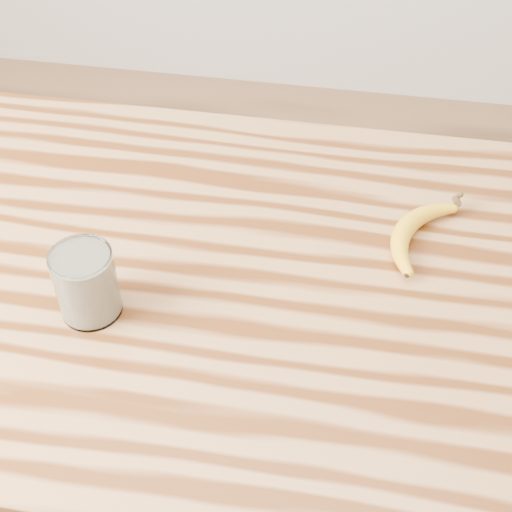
# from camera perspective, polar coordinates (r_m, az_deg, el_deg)

# --- Properties ---
(table) EXTENTS (1.20, 0.80, 0.90)m
(table) POSITION_cam_1_polar(r_m,az_deg,el_deg) (1.15, -4.66, -5.34)
(table) COLOR #A67343
(table) RESTS_ON ground
(smoothie_glass) EXTENTS (0.08, 0.08, 0.11)m
(smoothie_glass) POSITION_cam_1_polar(r_m,az_deg,el_deg) (0.98, -13.43, -2.14)
(smoothie_glass) COLOR white
(smoothie_glass) RESTS_ON table
(banana) EXTENTS (0.18, 0.27, 0.03)m
(banana) POSITION_cam_1_polar(r_m,az_deg,el_deg) (1.11, 11.84, 2.20)
(banana) COLOR gold
(banana) RESTS_ON table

